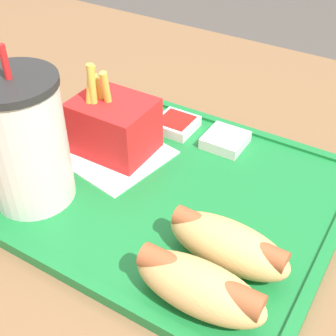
{
  "coord_description": "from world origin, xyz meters",
  "views": [
    {
      "loc": [
        -0.25,
        0.33,
        1.11
      ],
      "look_at": [
        -0.03,
        -0.03,
        0.78
      ],
      "focal_mm": 50.0,
      "sensor_mm": 36.0,
      "label": 1
    }
  ],
  "objects_px": {
    "hot_dog_near": "(228,244)",
    "fries_carton": "(113,125)",
    "soda_cup": "(24,141)",
    "sauce_cup_mayo": "(225,140)",
    "hot_dog_far": "(199,286)",
    "sauce_cup_ketchup": "(176,124)"
  },
  "relations": [
    {
      "from": "hot_dog_far",
      "to": "sauce_cup_ketchup",
      "type": "height_order",
      "value": "hot_dog_far"
    },
    {
      "from": "hot_dog_far",
      "to": "sauce_cup_ketchup",
      "type": "xyz_separation_m",
      "value": [
        0.16,
        -0.24,
        -0.02
      ]
    },
    {
      "from": "hot_dog_near",
      "to": "sauce_cup_mayo",
      "type": "xyz_separation_m",
      "value": [
        0.09,
        -0.18,
        -0.02
      ]
    },
    {
      "from": "hot_dog_far",
      "to": "hot_dog_near",
      "type": "xyz_separation_m",
      "value": [
        0.0,
        -0.06,
        -0.0
      ]
    },
    {
      "from": "soda_cup",
      "to": "sauce_cup_ketchup",
      "type": "xyz_separation_m",
      "value": [
        -0.07,
        -0.2,
        -0.07
      ]
    },
    {
      "from": "sauce_cup_ketchup",
      "to": "sauce_cup_mayo",
      "type": "bearing_deg",
      "value": -178.79
    },
    {
      "from": "sauce_cup_mayo",
      "to": "sauce_cup_ketchup",
      "type": "relative_size",
      "value": 1.0
    },
    {
      "from": "soda_cup",
      "to": "sauce_cup_mayo",
      "type": "bearing_deg",
      "value": -125.57
    },
    {
      "from": "hot_dog_far",
      "to": "fries_carton",
      "type": "relative_size",
      "value": 1.04
    },
    {
      "from": "hot_dog_far",
      "to": "fries_carton",
      "type": "distance_m",
      "value": 0.26
    },
    {
      "from": "hot_dog_far",
      "to": "fries_carton",
      "type": "bearing_deg",
      "value": -36.59
    },
    {
      "from": "soda_cup",
      "to": "hot_dog_far",
      "type": "bearing_deg",
      "value": 171.53
    },
    {
      "from": "soda_cup",
      "to": "hot_dog_far",
      "type": "distance_m",
      "value": 0.24
    },
    {
      "from": "hot_dog_near",
      "to": "fries_carton",
      "type": "distance_m",
      "value": 0.23
    },
    {
      "from": "soda_cup",
      "to": "hot_dog_far",
      "type": "relative_size",
      "value": 1.45
    },
    {
      "from": "fries_carton",
      "to": "hot_dog_far",
      "type": "bearing_deg",
      "value": 143.41
    },
    {
      "from": "soda_cup",
      "to": "sauce_cup_ketchup",
      "type": "relative_size",
      "value": 3.53
    },
    {
      "from": "sauce_cup_mayo",
      "to": "sauce_cup_ketchup",
      "type": "xyz_separation_m",
      "value": [
        0.07,
        0.0,
        0.0
      ]
    },
    {
      "from": "soda_cup",
      "to": "hot_dog_near",
      "type": "xyz_separation_m",
      "value": [
        -0.23,
        -0.02,
        -0.05
      ]
    },
    {
      "from": "sauce_cup_mayo",
      "to": "hot_dog_far",
      "type": "bearing_deg",
      "value": 110.39
    },
    {
      "from": "hot_dog_far",
      "to": "sauce_cup_mayo",
      "type": "relative_size",
      "value": 2.43
    },
    {
      "from": "hot_dog_near",
      "to": "hot_dog_far",
      "type": "bearing_deg",
      "value": 90.0
    }
  ]
}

